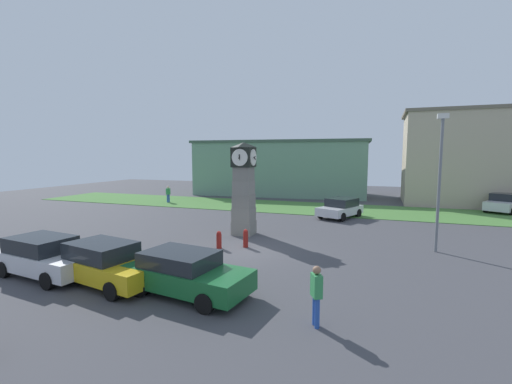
{
  "coord_description": "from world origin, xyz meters",
  "views": [
    {
      "loc": [
        6.24,
        -15.63,
        4.77
      ],
      "look_at": [
        -0.52,
        3.33,
        2.62
      ],
      "focal_mm": 24.0,
      "sensor_mm": 36.0,
      "label": 1
    }
  ],
  "objects_px": {
    "pedestrian_crossing_lot": "(316,292)",
    "bollard_near_tower": "(246,238)",
    "car_by_building": "(186,273)",
    "street_lamp_near_road": "(440,174)",
    "car_near_tower": "(106,263)",
    "clock_tower": "(244,188)",
    "bollard_mid_row": "(219,240)",
    "car_far_lot": "(504,203)",
    "car_silver_hatch": "(340,208)",
    "car_navy_sedan": "(45,256)",
    "pedestrian_near_bench": "(168,193)"
  },
  "relations": [
    {
      "from": "bollard_near_tower",
      "to": "pedestrian_near_bench",
      "type": "xyz_separation_m",
      "value": [
        -13.56,
        13.14,
        0.48
      ]
    },
    {
      "from": "car_navy_sedan",
      "to": "clock_tower",
      "type": "bearing_deg",
      "value": 62.79
    },
    {
      "from": "car_silver_hatch",
      "to": "street_lamp_near_road",
      "type": "xyz_separation_m",
      "value": [
        5.46,
        -8.05,
        3.13
      ]
    },
    {
      "from": "bollard_mid_row",
      "to": "bollard_near_tower",
      "type": "bearing_deg",
      "value": 27.91
    },
    {
      "from": "bollard_near_tower",
      "to": "car_by_building",
      "type": "bearing_deg",
      "value": -87.66
    },
    {
      "from": "car_near_tower",
      "to": "pedestrian_crossing_lot",
      "type": "bearing_deg",
      "value": -4.12
    },
    {
      "from": "car_near_tower",
      "to": "pedestrian_near_bench",
      "type": "distance_m",
      "value": 22.3
    },
    {
      "from": "car_navy_sedan",
      "to": "car_far_lot",
      "type": "height_order",
      "value": "car_far_lot"
    },
    {
      "from": "car_navy_sedan",
      "to": "street_lamp_near_road",
      "type": "height_order",
      "value": "street_lamp_near_road"
    },
    {
      "from": "pedestrian_crossing_lot",
      "to": "car_silver_hatch",
      "type": "bearing_deg",
      "value": 93.67
    },
    {
      "from": "bollard_mid_row",
      "to": "street_lamp_near_road",
      "type": "distance_m",
      "value": 11.39
    },
    {
      "from": "bollard_near_tower",
      "to": "car_far_lot",
      "type": "relative_size",
      "value": 0.21
    },
    {
      "from": "clock_tower",
      "to": "street_lamp_near_road",
      "type": "relative_size",
      "value": 0.82
    },
    {
      "from": "car_near_tower",
      "to": "car_far_lot",
      "type": "relative_size",
      "value": 1.0
    },
    {
      "from": "bollard_mid_row",
      "to": "street_lamp_near_road",
      "type": "relative_size",
      "value": 0.13
    },
    {
      "from": "pedestrian_near_bench",
      "to": "car_far_lot",
      "type": "bearing_deg",
      "value": 8.61
    },
    {
      "from": "car_near_tower",
      "to": "pedestrian_near_bench",
      "type": "relative_size",
      "value": 2.71
    },
    {
      "from": "car_far_lot",
      "to": "pedestrian_near_bench",
      "type": "relative_size",
      "value": 2.73
    },
    {
      "from": "clock_tower",
      "to": "car_silver_hatch",
      "type": "bearing_deg",
      "value": 57.44
    },
    {
      "from": "clock_tower",
      "to": "car_by_building",
      "type": "height_order",
      "value": "clock_tower"
    },
    {
      "from": "bollard_near_tower",
      "to": "pedestrian_crossing_lot",
      "type": "xyz_separation_m",
      "value": [
        4.88,
        -7.08,
        0.52
      ]
    },
    {
      "from": "pedestrian_crossing_lot",
      "to": "bollard_near_tower",
      "type": "bearing_deg",
      "value": 124.58
    },
    {
      "from": "clock_tower",
      "to": "bollard_mid_row",
      "type": "bearing_deg",
      "value": -90.78
    },
    {
      "from": "car_navy_sedan",
      "to": "car_by_building",
      "type": "relative_size",
      "value": 0.99
    },
    {
      "from": "pedestrian_crossing_lot",
      "to": "car_by_building",
      "type": "bearing_deg",
      "value": 170.8
    },
    {
      "from": "car_navy_sedan",
      "to": "street_lamp_near_road",
      "type": "relative_size",
      "value": 0.68
    },
    {
      "from": "bollard_mid_row",
      "to": "car_far_lot",
      "type": "bearing_deg",
      "value": 46.03
    },
    {
      "from": "car_silver_hatch",
      "to": "car_by_building",
      "type": "bearing_deg",
      "value": -101.78
    },
    {
      "from": "bollard_near_tower",
      "to": "car_navy_sedan",
      "type": "height_order",
      "value": "car_navy_sedan"
    },
    {
      "from": "car_navy_sedan",
      "to": "pedestrian_near_bench",
      "type": "xyz_separation_m",
      "value": [
        -7.59,
        19.75,
        0.18
      ]
    },
    {
      "from": "clock_tower",
      "to": "bollard_mid_row",
      "type": "xyz_separation_m",
      "value": [
        -0.05,
        -3.36,
        -2.34
      ]
    },
    {
      "from": "clock_tower",
      "to": "pedestrian_crossing_lot",
      "type": "distance_m",
      "value": 11.66
    },
    {
      "from": "bollard_near_tower",
      "to": "car_far_lot",
      "type": "height_order",
      "value": "car_far_lot"
    },
    {
      "from": "street_lamp_near_road",
      "to": "bollard_mid_row",
      "type": "bearing_deg",
      "value": -163.8
    },
    {
      "from": "pedestrian_near_bench",
      "to": "car_navy_sedan",
      "type": "bearing_deg",
      "value": -68.96
    },
    {
      "from": "car_by_building",
      "to": "car_far_lot",
      "type": "distance_m",
      "value": 28.98
    },
    {
      "from": "bollard_near_tower",
      "to": "bollard_mid_row",
      "type": "xyz_separation_m",
      "value": [
        -1.22,
        -0.65,
        -0.03
      ]
    },
    {
      "from": "car_near_tower",
      "to": "car_by_building",
      "type": "relative_size",
      "value": 0.99
    },
    {
      "from": "bollard_mid_row",
      "to": "car_by_building",
      "type": "xyz_separation_m",
      "value": [
        1.48,
        -5.68,
        0.3
      ]
    },
    {
      "from": "street_lamp_near_road",
      "to": "car_near_tower",
      "type": "bearing_deg",
      "value": -143.98
    },
    {
      "from": "bollard_near_tower",
      "to": "car_near_tower",
      "type": "relative_size",
      "value": 0.21
    },
    {
      "from": "car_near_tower",
      "to": "street_lamp_near_road",
      "type": "height_order",
      "value": "street_lamp_near_road"
    },
    {
      "from": "car_far_lot",
      "to": "pedestrian_near_bench",
      "type": "height_order",
      "value": "pedestrian_near_bench"
    },
    {
      "from": "car_far_lot",
      "to": "pedestrian_near_bench",
      "type": "bearing_deg",
      "value": -171.39
    },
    {
      "from": "car_silver_hatch",
      "to": "street_lamp_near_road",
      "type": "relative_size",
      "value": 0.64
    },
    {
      "from": "bollard_mid_row",
      "to": "car_navy_sedan",
      "type": "xyz_separation_m",
      "value": [
        -4.75,
        -5.96,
        0.33
      ]
    },
    {
      "from": "bollard_mid_row",
      "to": "car_by_building",
      "type": "distance_m",
      "value": 5.88
    },
    {
      "from": "car_navy_sedan",
      "to": "pedestrian_near_bench",
      "type": "distance_m",
      "value": 21.16
    },
    {
      "from": "bollard_mid_row",
      "to": "car_near_tower",
      "type": "distance_m",
      "value": 6.14
    },
    {
      "from": "bollard_near_tower",
      "to": "car_silver_hatch",
      "type": "height_order",
      "value": "car_silver_hatch"
    }
  ]
}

